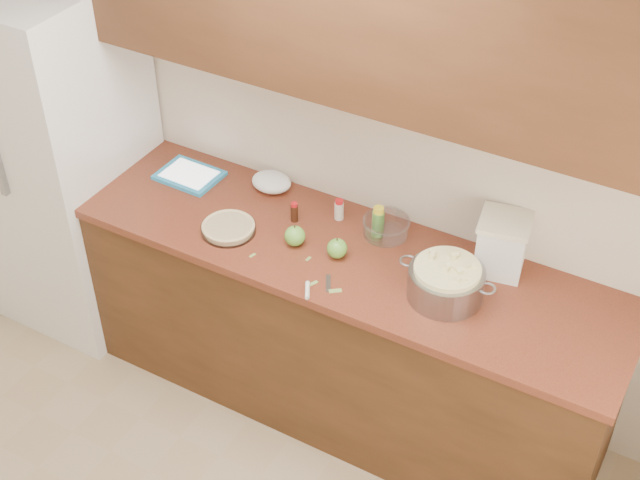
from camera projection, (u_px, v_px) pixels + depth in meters
The scene contains 20 objects.
room_shell at pixel (73, 426), 2.53m from camera, with size 3.60×3.60×3.60m.
counter_run at pixel (325, 323), 4.05m from camera, with size 2.64×0.68×0.92m.
upper_cabinets at pixel (347, 1), 3.22m from camera, with size 2.60×0.34×0.70m, color #4F2C18.
fridge at pixel (62, 159), 4.31m from camera, with size 0.70×0.70×1.80m, color white.
pie at pixel (228, 228), 3.82m from camera, with size 0.24×0.24×0.04m.
colander at pixel (446, 282), 3.47m from camera, with size 0.40×0.30×0.15m.
flour_canister at pixel (502, 244), 3.57m from camera, with size 0.24×0.24×0.25m.
tablet at pixel (189, 175), 4.15m from camera, with size 0.29×0.22×0.02m.
paring_knife at pixel (310, 289), 3.53m from camera, with size 0.11×0.18×0.02m.
lemon_bottle at pixel (378, 222), 3.78m from camera, with size 0.05×0.05×0.14m.
cinnamon_shaker at pixel (339, 210), 3.88m from camera, with size 0.04×0.04×0.10m.
vanilla_bottle at pixel (294, 212), 3.87m from camera, with size 0.03×0.03×0.09m.
mixing_bowl at pixel (386, 226), 3.80m from camera, with size 0.21×0.21×0.08m.
paper_towel at pixel (271, 182), 4.06m from camera, with size 0.19×0.15×0.08m, color white.
apple_left at pixel (295, 236), 3.74m from camera, with size 0.09×0.09×0.10m.
apple_center at pixel (337, 248), 3.68m from camera, with size 0.09×0.09×0.10m.
peel_a at pixel (252, 255), 3.71m from camera, with size 0.03×0.01×0.00m, color #87A650.
peel_b at pixel (313, 283), 3.57m from camera, with size 0.04×0.02×0.00m, color #87A650.
peel_c at pixel (308, 259), 3.69m from camera, with size 0.03×0.01×0.00m, color #87A650.
peel_d at pixel (335, 291), 3.54m from camera, with size 0.05×0.02×0.00m, color #87A650.
Camera 1 is at (1.41, -1.08, 3.30)m, focal length 50.00 mm.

